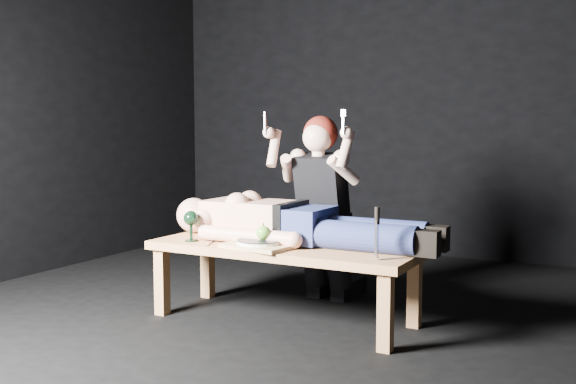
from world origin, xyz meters
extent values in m
plane|color=black|center=(0.00, 0.00, 0.00)|extent=(5.00, 5.00, 0.00)
plane|color=black|center=(0.00, 2.50, 1.50)|extent=(5.00, 0.00, 5.00)
cube|color=#C58249|center=(-0.20, 0.11, 0.23)|extent=(1.58, 0.62, 0.45)
cube|color=tan|center=(-0.28, -0.04, 0.46)|extent=(0.42, 0.33, 0.02)
cylinder|color=white|center=(-0.28, -0.04, 0.48)|extent=(0.29, 0.29, 0.02)
sphere|color=#63A232|center=(-0.26, -0.03, 0.53)|extent=(0.08, 0.08, 0.08)
cube|color=#B2B2B7|center=(-0.60, -0.07, 0.45)|extent=(0.07, 0.16, 0.01)
cube|color=#B2B2B7|center=(-0.16, -0.04, 0.45)|extent=(0.02, 0.17, 0.01)
cube|color=#B2B2B7|center=(-0.19, 0.02, 0.45)|extent=(0.11, 0.14, 0.01)
camera|label=1|loc=(1.53, -3.24, 1.11)|focal=41.29mm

